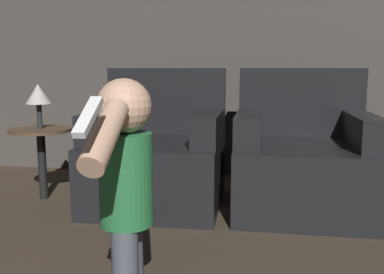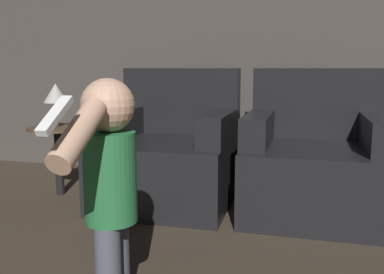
% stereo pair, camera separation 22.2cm
% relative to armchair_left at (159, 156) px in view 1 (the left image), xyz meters
% --- Properties ---
extents(wall_back, '(8.40, 0.05, 2.60)m').
position_rel_armchair_left_xyz_m(wall_back, '(0.15, 0.91, 0.97)').
color(wall_back, '#423D38').
rests_on(wall_back, ground_plane).
extents(armchair_left, '(0.89, 0.91, 0.95)m').
position_rel_armchair_left_xyz_m(armchair_left, '(0.00, 0.00, 0.00)').
color(armchair_left, black).
rests_on(armchair_left, ground_plane).
extents(armchair_right, '(0.91, 0.92, 0.95)m').
position_rel_armchair_left_xyz_m(armchair_right, '(0.99, -0.00, 0.00)').
color(armchair_right, black).
rests_on(armchair_right, ground_plane).
extents(person_toddler, '(0.20, 0.62, 0.91)m').
position_rel_armchair_left_xyz_m(person_toddler, '(0.19, -1.42, 0.21)').
color(person_toddler, '#474C56').
rests_on(person_toddler, ground_plane).
extents(side_table, '(0.44, 0.44, 0.52)m').
position_rel_armchair_left_xyz_m(side_table, '(-0.85, -0.05, 0.10)').
color(side_table, black).
rests_on(side_table, ground_plane).
extents(lamp, '(0.18, 0.18, 0.32)m').
position_rel_armchair_left_xyz_m(lamp, '(-0.85, -0.05, 0.43)').
color(lamp, '#262626').
rests_on(lamp, side_table).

